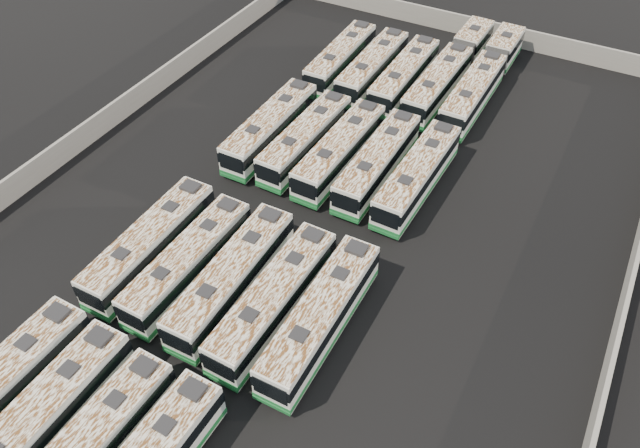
{
  "coord_description": "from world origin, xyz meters",
  "views": [
    {
      "loc": [
        17.01,
        -28.52,
        33.42
      ],
      "look_at": [
        1.36,
        0.28,
        1.6
      ],
      "focal_mm": 35.0,
      "sensor_mm": 36.0,
      "label": 1
    }
  ],
  "objects": [
    {
      "name": "bus_midback_far_left",
      "position": [
        -8.08,
        8.65,
        1.76
      ],
      "size": [
        2.63,
        12.19,
        3.43
      ],
      "rotation": [
        0.0,
        0.0,
        0.0
      ],
      "color": "silver",
      "rests_on": "ground"
    },
    {
      "name": "bus_midback_far_right",
      "position": [
        5.57,
        8.71,
        1.74
      ],
      "size": [
        2.81,
        12.14,
        3.41
      ],
      "rotation": [
        0.0,
        0.0,
        -0.02
      ],
      "color": "silver",
      "rests_on": "ground"
    },
    {
      "name": "bus_midback_left",
      "position": [
        -4.63,
        8.72,
        1.7
      ],
      "size": [
        2.81,
        11.89,
        3.33
      ],
      "rotation": [
        0.0,
        0.0,
        -0.03
      ],
      "color": "silver",
      "rests_on": "ground"
    },
    {
      "name": "bus_midback_right",
      "position": [
        2.09,
        8.74,
        1.73
      ],
      "size": [
        2.56,
        11.98,
        3.38
      ],
      "rotation": [
        0.0,
        0.0,
        0.0
      ],
      "color": "silver",
      "rests_on": "ground"
    },
    {
      "name": "bus_midback_center",
      "position": [
        -1.3,
        8.65,
        1.74
      ],
      "size": [
        2.78,
        12.1,
        3.4
      ],
      "rotation": [
        0.0,
        0.0,
        -0.02
      ],
      "color": "silver",
      "rests_on": "ground"
    },
    {
      "name": "bus_back_far_left",
      "position": [
        -8.19,
        22.24,
        1.7
      ],
      "size": [
        2.75,
        11.83,
        3.32
      ],
      "rotation": [
        0.0,
        0.0,
        0.02
      ],
      "color": "silver",
      "rests_on": "ground"
    },
    {
      "name": "bus_midfront_far_right",
      "position": [
        5.53,
        -7.31,
        1.78
      ],
      "size": [
        2.74,
        12.37,
        3.48
      ],
      "rotation": [
        0.0,
        0.0,
        0.01
      ],
      "color": "silver",
      "rests_on": "ground"
    },
    {
      "name": "bus_back_left",
      "position": [
        -4.63,
        22.14,
        1.72
      ],
      "size": [
        2.57,
        11.96,
        3.37
      ],
      "rotation": [
        0.0,
        0.0,
        0.0
      ],
      "color": "silver",
      "rests_on": "ground"
    },
    {
      "name": "bus_midfront_center",
      "position": [
        -1.25,
        -7.25,
        1.77
      ],
      "size": [
        2.79,
        12.32,
        3.46
      ],
      "rotation": [
        0.0,
        0.0,
        0.02
      ],
      "color": "silver",
      "rests_on": "ground"
    },
    {
      "name": "perimeter_wall",
      "position": [
        0.0,
        0.0,
        1.1
      ],
      "size": [
        45.2,
        73.2,
        2.2
      ],
      "color": "slate",
      "rests_on": "ground"
    },
    {
      "name": "bus_back_right",
      "position": [
        2.19,
        25.43,
        1.73
      ],
      "size": [
        2.9,
        18.69,
        3.38
      ],
      "rotation": [
        0.0,
        0.0,
        -0.02
      ],
      "color": "silver",
      "rests_on": "ground"
    },
    {
      "name": "ground",
      "position": [
        0.0,
        0.0,
        0.0
      ],
      "size": [
        140.0,
        140.0,
        0.0
      ],
      "primitive_type": "plane",
      "color": "black",
      "rests_on": "ground"
    },
    {
      "name": "bus_midfront_far_left",
      "position": [
        -8.15,
        -7.34,
        1.74
      ],
      "size": [
        2.61,
        12.09,
        3.4
      ],
      "rotation": [
        0.0,
        0.0,
        0.0
      ],
      "color": "silver",
      "rests_on": "ground"
    },
    {
      "name": "bus_midfront_right",
      "position": [
        2.2,
        -7.52,
        1.76
      ],
      "size": [
        2.78,
        12.27,
        3.45
      ],
      "rotation": [
        0.0,
        0.0,
        -0.02
      ],
      "color": "silver",
      "rests_on": "ground"
    },
    {
      "name": "bus_back_far_right",
      "position": [
        5.61,
        25.49,
        1.73
      ],
      "size": [
        2.64,
        18.73,
        3.39
      ],
      "rotation": [
        0.0,
        0.0,
        -0.0
      ],
      "color": "silver",
      "rests_on": "ground"
    },
    {
      "name": "bus_midfront_left",
      "position": [
        -4.74,
        -7.47,
        1.7
      ],
      "size": [
        2.67,
        11.81,
        3.32
      ],
      "rotation": [
        0.0,
        0.0,
        -0.02
      ],
      "color": "silver",
      "rests_on": "ground"
    },
    {
      "name": "bus_back_center",
      "position": [
        -1.25,
        22.13,
        1.73
      ],
      "size": [
        2.58,
        11.99,
        3.38
      ],
      "rotation": [
        0.0,
        0.0,
        0.0
      ],
      "color": "silver",
      "rests_on": "ground"
    },
    {
      "name": "bus_front_left",
      "position": [
        -4.62,
        -20.93,
        1.77
      ],
      "size": [
        2.61,
        12.32,
        3.47
      ],
      "rotation": [
        0.0,
        0.0,
        0.0
      ],
      "color": "silver",
      "rests_on": "ground"
    }
  ]
}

